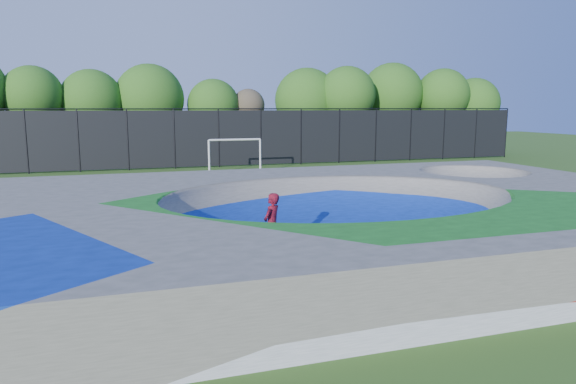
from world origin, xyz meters
name	(u,v)px	position (x,y,z in m)	size (l,w,h in m)	color
ground	(340,241)	(0.00, 0.00, 0.00)	(120.00, 120.00, 0.00)	#2F5517
skate_deck	(340,217)	(0.00, 0.00, 0.75)	(22.00, 14.00, 1.50)	gray
skater	(272,225)	(-2.44, -0.89, 0.88)	(0.64, 0.42, 1.76)	red
skateboard	(272,254)	(-2.44, -0.89, 0.03)	(0.78, 0.22, 0.05)	black
soccer_goal	(235,150)	(0.25, 16.85, 1.53)	(3.33, 0.12, 2.20)	silver
fence	(219,137)	(0.00, 21.00, 2.10)	(48.09, 0.09, 4.04)	black
treeline	(216,98)	(0.74, 25.86, 4.80)	(52.86, 7.22, 7.97)	#3F2E1F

